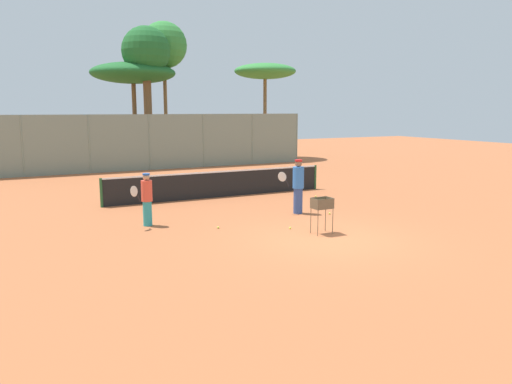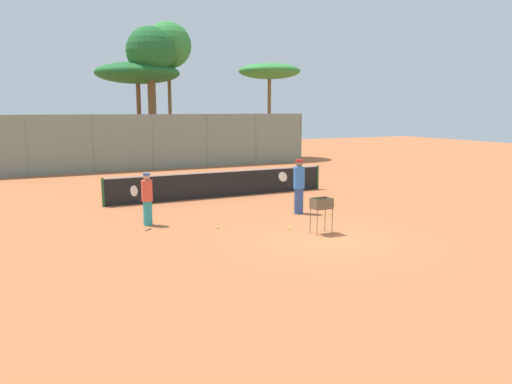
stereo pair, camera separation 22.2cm
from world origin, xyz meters
name	(u,v)px [view 2 (the right image)]	position (x,y,z in m)	size (l,w,h in m)	color
ground_plane	(326,240)	(0.00, 0.00, 0.00)	(80.00, 80.00, 0.00)	#B26038
tennis_net	(221,183)	(0.00, 7.50, 0.56)	(9.41, 0.10, 1.07)	#26592D
back_fence	(153,142)	(0.00, 17.87, 1.62)	(20.33, 0.08, 3.25)	gray
tree_0	(150,54)	(0.95, 21.41, 6.99)	(3.08, 3.08, 8.76)	brown
tree_1	(168,46)	(2.51, 22.64, 7.72)	(3.10, 3.10, 9.33)	brown
tree_2	(269,72)	(9.41, 21.12, 6.15)	(4.39, 4.39, 6.75)	brown
tree_3	(138,74)	(0.39, 22.72, 5.86)	(5.55, 5.55, 6.59)	brown
player_white_outfit	(299,186)	(1.13, 3.33, 0.96)	(0.91, 0.47, 1.85)	#334C8C
player_red_cap	(147,198)	(-3.95, 3.86, 0.84)	(0.79, 0.55, 1.62)	teal
ball_cart	(322,206)	(0.26, 0.61, 0.80)	(0.56, 0.41, 1.04)	brown
tennis_ball_0	(290,228)	(-0.28, 1.49, 0.03)	(0.07, 0.07, 0.07)	#D1E54C
tennis_ball_1	(330,214)	(2.00, 2.67, 0.03)	(0.07, 0.07, 0.07)	#D1E54C
tennis_ball_2	(218,227)	(-2.17, 2.53, 0.03)	(0.07, 0.07, 0.07)	#D1E54C
tennis_ball_3	(334,204)	(3.12, 4.04, 0.03)	(0.07, 0.07, 0.07)	#D1E54C
tennis_ball_4	(318,196)	(3.49, 5.72, 0.03)	(0.07, 0.07, 0.07)	#D1E54C
parked_car	(86,155)	(-3.18, 22.32, 0.66)	(4.20, 1.70, 1.60)	#232328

